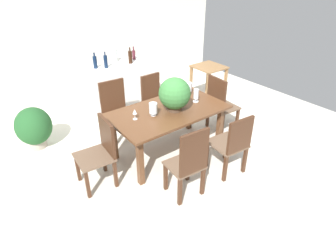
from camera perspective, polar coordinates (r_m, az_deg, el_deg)
The scene contains 22 objects.
ground_plane at distance 4.65m, azimuth -0.31°, elevation -6.01°, with size 7.04×7.04×0.00m, color silver.
back_wall at distance 6.24m, azimuth -15.50°, elevation 15.35°, with size 6.40×0.10×2.60m, color silver.
dining_table at distance 4.27m, azimuth 0.07°, elevation 0.87°, with size 1.74×0.97×0.75m.
chair_near_right at distance 4.00m, azimuth 12.75°, elevation -4.43°, with size 0.48×0.51×0.92m.
chair_far_left at distance 4.86m, azimuth -10.37°, elevation 2.54°, with size 0.50×0.48×0.98m.
chair_far_right at distance 5.22m, azimuth -2.81°, elevation 4.52°, with size 0.43×0.45×0.92m.
chair_near_left at distance 3.50m, azimuth 4.27°, elevation -8.26°, with size 0.46×0.44×1.01m.
chair_head_end at distance 3.86m, azimuth -13.23°, elevation -5.73°, with size 0.49×0.50×0.93m.
chair_foot_end at distance 5.01m, azimuth 10.23°, elevation 3.52°, with size 0.46×0.49×1.00m.
flower_centerpiece at distance 4.11m, azimuth 1.32°, elevation 5.21°, with size 0.46×0.46×0.50m.
crystal_vase_left at distance 4.45m, azimuth 5.60°, elevation 5.02°, with size 0.09×0.09×0.21m.
crystal_vase_center_near at distance 4.03m, azimuth -2.97°, elevation 2.33°, with size 0.12×0.12×0.19m.
crystal_vase_right at distance 4.69m, azimuth 4.11°, elevation 6.52°, with size 0.11×0.11×0.21m.
wine_glass at distance 3.95m, azimuth -6.65°, elevation 1.55°, with size 0.06×0.06×0.15m.
kitchen_counter at distance 5.79m, azimuth -9.81°, elevation 6.43°, with size 1.54×0.57×0.97m, color white.
wine_bottle_amber at distance 5.42m, azimuth -14.32°, elevation 11.15°, with size 0.07×0.07×0.28m.
wine_bottle_dark at distance 5.82m, azimuth -6.82°, elevation 12.81°, with size 0.06×0.06×0.25m.
wine_bottle_tall at distance 5.57m, azimuth -7.53°, elevation 12.34°, with size 0.07×0.07×0.30m.
wine_bottle_clear at distance 5.71m, azimuth -10.46°, elevation 12.50°, with size 0.08×0.08×0.29m.
wine_bottle_green at distance 5.39m, azimuth -12.30°, elevation 11.32°, with size 0.07×0.07×0.29m.
side_table at distance 6.07m, azimuth 8.05°, elevation 8.76°, with size 0.58×0.60×0.80m.
potted_plant_floor at distance 5.00m, azimuth -25.15°, elevation -1.27°, with size 0.56×0.56×0.70m.
Camera 1 is at (-2.30, -3.03, 2.67)m, focal length 30.62 mm.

